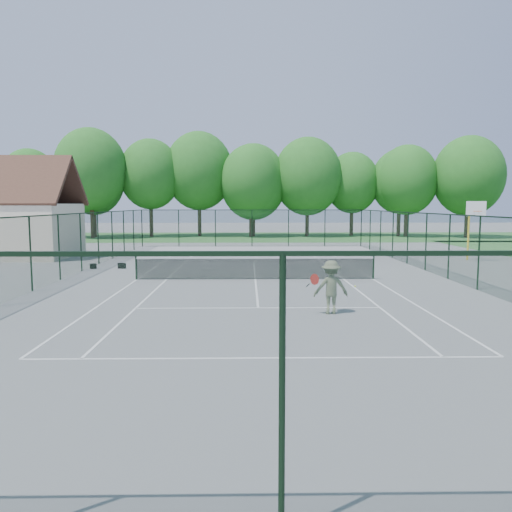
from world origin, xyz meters
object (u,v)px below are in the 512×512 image
object	(u,v)px
sports_bag_a	(93,266)
tennis_player	(331,287)
basketball_goal	(473,219)
tennis_net	(255,267)

from	to	relation	value
sports_bag_a	tennis_player	bearing A→B (deg)	-65.59
basketball_goal	tennis_player	distance (m)	18.37
basketball_goal	sports_bag_a	bearing A→B (deg)	-171.38
tennis_net	basketball_goal	size ratio (longest dim) A/B	3.04
tennis_net	tennis_player	bearing A→B (deg)	-72.51
tennis_net	basketball_goal	world-z (taller)	basketball_goal
basketball_goal	sports_bag_a	size ratio (longest dim) A/B	10.48
basketball_goal	tennis_player	world-z (taller)	basketball_goal
basketball_goal	tennis_player	bearing A→B (deg)	-127.20
tennis_net	sports_bag_a	distance (m)	9.56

